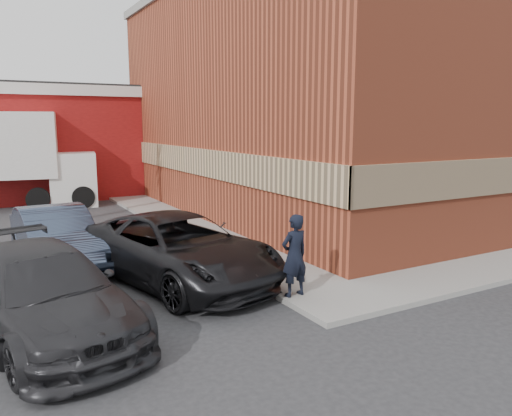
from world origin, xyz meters
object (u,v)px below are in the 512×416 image
man (294,255)px  suv_a (178,249)px  sedan (56,238)px  suv_b (43,293)px  brick_building (343,101)px

man → suv_a: man is taller
sedan → suv_a: bearing=-53.6°
suv_b → brick_building: bearing=20.2°
brick_building → suv_b: size_ratio=3.39×
man → suv_b: 4.91m
suv_b → man: bearing=-20.7°
suv_a → suv_b: (-3.18, -1.70, -0.02)m
brick_building → suv_b: brick_building is taller
man → suv_a: (-1.67, 2.45, -0.20)m
suv_a → suv_b: 3.60m
brick_building → suv_a: (-10.37, -6.80, -3.88)m
sedan → suv_a: suv_a is taller
brick_building → suv_a: brick_building is taller
man → sedan: man is taller
brick_building → sedan: (-12.71, -4.00, -3.90)m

